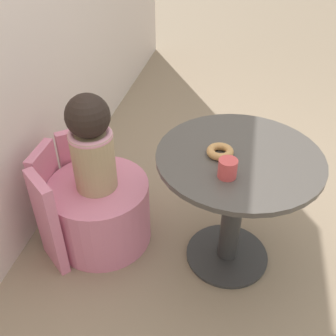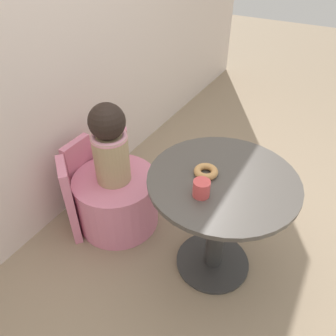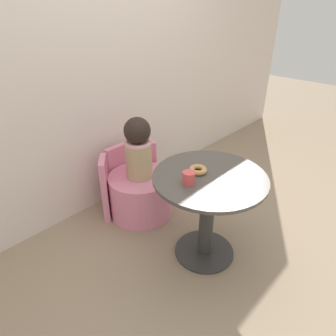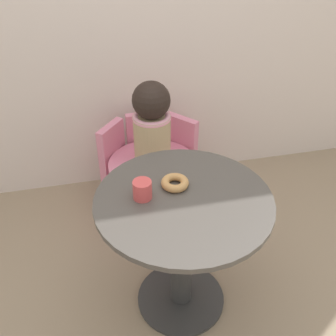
{
  "view_description": "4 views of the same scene",
  "coord_description": "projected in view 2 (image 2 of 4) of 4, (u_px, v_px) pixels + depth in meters",
  "views": [
    {
      "loc": [
        -1.5,
        -0.01,
        1.69
      ],
      "look_at": [
        -0.03,
        0.31,
        0.56
      ],
      "focal_mm": 42.0,
      "sensor_mm": 36.0,
      "label": 1
    },
    {
      "loc": [
        -1.24,
        -0.4,
        1.71
      ],
      "look_at": [
        -0.02,
        0.3,
        0.61
      ],
      "focal_mm": 35.0,
      "sensor_mm": 36.0,
      "label": 2
    },
    {
      "loc": [
        -1.43,
        -0.98,
        1.69
      ],
      "look_at": [
        -0.06,
        0.33,
        0.62
      ],
      "focal_mm": 32.0,
      "sensor_mm": 36.0,
      "label": 3
    },
    {
      "loc": [
        -0.37,
        -1.24,
        1.74
      ],
      "look_at": [
        -0.02,
        0.29,
        0.61
      ],
      "focal_mm": 42.0,
      "sensor_mm": 36.0,
      "label": 4
    }
  ],
  "objects": [
    {
      "name": "tub_chair",
      "position": [
        117.0,
        200.0,
        2.2
      ],
      "size": [
        0.54,
        0.54,
        0.38
      ],
      "color": "pink",
      "rests_on": "ground_plane"
    },
    {
      "name": "round_table",
      "position": [
        220.0,
        207.0,
        1.74
      ],
      "size": [
        0.76,
        0.76,
        0.68
      ],
      "color": "#333333",
      "rests_on": "ground_plane"
    },
    {
      "name": "donut",
      "position": [
        206.0,
        172.0,
        1.63
      ],
      "size": [
        0.12,
        0.12,
        0.04
      ],
      "color": "tan",
      "rests_on": "round_table"
    },
    {
      "name": "cup",
      "position": [
        201.0,
        188.0,
        1.49
      ],
      "size": [
        0.08,
        0.08,
        0.08
      ],
      "color": "#DB4C4C",
      "rests_on": "round_table"
    },
    {
      "name": "booth_backrest",
      "position": [
        89.0,
        179.0,
        2.23
      ],
      "size": [
        0.64,
        0.24,
        0.56
      ],
      "color": "pink",
      "rests_on": "ground_plane"
    },
    {
      "name": "child_figure",
      "position": [
        110.0,
        144.0,
        1.92
      ],
      "size": [
        0.22,
        0.22,
        0.52
      ],
      "color": "tan",
      "rests_on": "tub_chair"
    },
    {
      "name": "back_wall",
      "position": [
        36.0,
        33.0,
        1.76
      ],
      "size": [
        6.0,
        0.06,
        2.4
      ],
      "color": "silver",
      "rests_on": "ground_plane"
    },
    {
      "name": "ground_plane",
      "position": [
        210.0,
        258.0,
        2.06
      ],
      "size": [
        12.0,
        12.0,
        0.0
      ],
      "primitive_type": "plane",
      "color": "gray"
    }
  ]
}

